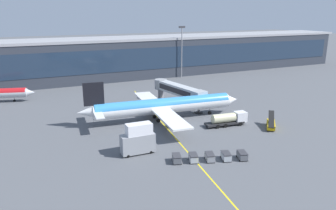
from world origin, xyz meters
TOP-DOWN VIEW (x-y plane):
  - ground_plane at (0.00, 0.00)m, footprint 700.00×700.00m
  - apron_lead_in_line at (-2.39, 2.00)m, footprint 11.64×79.23m
  - terminal_building at (19.19, 68.85)m, footprint 204.94×21.56m
  - main_airliner at (-0.58, 7.69)m, footprint 44.06×35.10m
  - jet_bridge at (8.99, 18.68)m, footprint 7.27×22.85m
  - fuel_tanker at (12.40, -3.40)m, footprint 11.02×3.72m
  - belt_loader at (20.75, -9.27)m, footprint 5.49×6.11m
  - catering_lift at (-13.88, -9.72)m, footprint 6.86×2.66m
  - baggage_cart_0 at (-8.71, -16.59)m, footprint 2.32×3.00m
  - baggage_cart_1 at (-5.68, -17.61)m, footprint 2.32×3.00m
  - baggage_cart_2 at (-2.65, -18.64)m, footprint 2.32×3.00m
  - baggage_cart_3 at (0.38, -19.66)m, footprint 2.32×3.00m
  - baggage_cart_4 at (3.42, -20.69)m, footprint 2.32×3.00m
  - apron_light_mast_1 at (30.14, 56.90)m, footprint 2.80×0.50m

SIDE VIEW (x-z plane):
  - ground_plane at x=0.00m, z-range 0.00..0.00m
  - apron_lead_in_line at x=-2.39m, z-range 0.00..0.01m
  - baggage_cart_0 at x=-8.71m, z-range 0.04..1.52m
  - baggage_cart_1 at x=-5.68m, z-range 0.04..1.52m
  - baggage_cart_2 at x=-2.65m, z-range 0.04..1.52m
  - baggage_cart_3 at x=0.38m, z-range 0.04..1.52m
  - baggage_cart_4 at x=3.42m, z-range 0.04..1.52m
  - belt_loader at x=20.75m, z-range -0.75..2.73m
  - fuel_tanker at x=12.40m, z-range 0.12..3.37m
  - catering_lift at x=-13.88m, z-range -0.08..6.22m
  - main_airliner at x=-0.58m, z-range -1.84..9.44m
  - jet_bridge at x=8.99m, z-range 1.57..8.07m
  - terminal_building at x=19.19m, z-range 0.02..16.96m
  - apron_light_mast_1 at x=30.14m, z-range 1.95..23.69m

